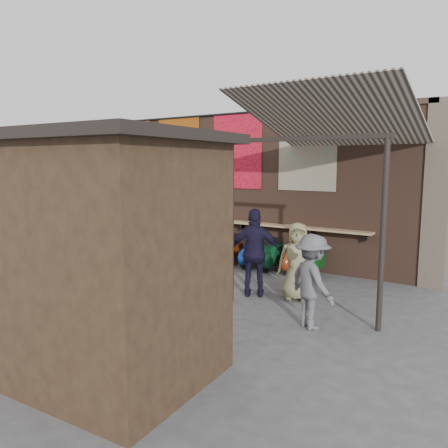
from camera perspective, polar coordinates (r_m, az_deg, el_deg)
name	(u,v)px	position (r m, az deg, el deg)	size (l,w,h in m)	color
ground	(170,278)	(10.34, -7.13, -7.07)	(70.00, 70.00, 0.00)	#474749
brick_wall	(232,188)	(12.18, 1.04, 4.79)	(10.00, 0.40, 4.00)	brown
pier_left	(104,183)	(15.60, -15.34, 5.19)	(0.50, 0.50, 4.00)	#4C4238
pier_right	(437,195)	(10.36, 26.11, 3.44)	(0.50, 0.50, 4.00)	#4C4238
eating_counter	(225,221)	(11.95, 0.07, 0.40)	(8.00, 0.32, 0.05)	#9E7A51
shelf_box	(188,213)	(12.65, -4.79, 1.46)	(0.54, 0.30, 0.25)	white
tapestry_redgold	(132,153)	(14.27, -11.88, 9.09)	(1.50, 0.02, 2.00)	maroon
tapestry_sun	(179,152)	(12.99, -5.90, 9.35)	(1.50, 0.02, 2.00)	orange
tapestry_orange	(237,151)	(11.82, 1.71, 9.54)	(1.50, 0.02, 2.00)	red
tapestry_multi	(307,149)	(10.90, 10.80, 9.54)	(1.50, 0.02, 2.00)	teal
hang_rail	(227,114)	(12.04, 0.46, 14.19)	(0.06, 0.06, 9.50)	black
scooter_stool_0	(152,240)	(13.28, -9.35, -2.08)	(0.36, 0.81, 0.77)	black
scooter_stool_1	(168,243)	(12.91, -7.32, -2.47)	(0.33, 0.74, 0.71)	#165B54
scooter_stool_2	(182,244)	(12.52, -5.56, -2.65)	(0.36, 0.80, 0.76)	#121A44
scooter_stool_3	(197,246)	(12.20, -3.56, -2.89)	(0.36, 0.80, 0.76)	black
scooter_stool_4	(215,249)	(11.89, -1.14, -3.27)	(0.34, 0.76, 0.72)	#B5240D
scooter_stool_5	(231,250)	(11.59, 0.87, -3.40)	(0.37, 0.82, 0.78)	maroon
scooter_stool_6	(250,254)	(11.29, 3.43, -3.94)	(0.33, 0.73, 0.69)	navy
scooter_stool_7	(271,255)	(11.01, 6.20, -4.04)	(0.37, 0.82, 0.78)	#10532E
scooter_stool_8	(293,258)	(10.77, 8.99, -4.44)	(0.36, 0.80, 0.76)	maroon
scooter_stool_9	(314,262)	(10.56, 11.71, -4.85)	(0.34, 0.76, 0.72)	#0B5016
diner_left	(171,229)	(12.73, -7.00, -0.62)	(0.58, 0.38, 1.58)	#7A95B1
diner_right	(189,231)	(12.30, -4.54, -0.93)	(0.76, 0.59, 1.56)	#2B2127
shopper_navy	(255,253)	(8.76, 4.08, -3.78)	(1.04, 0.43, 1.78)	black
shopper_grey	(312,281)	(7.24, 11.42, -7.37)	(1.00, 0.57, 1.55)	#59595E
shopper_tan	(297,261)	(8.65, 9.50, -4.85)	(0.75, 0.49, 1.54)	#857E55
market_stall	(100,262)	(5.65, -15.92, -4.78)	(2.68, 2.01, 2.90)	black
stall_roof	(95,138)	(5.53, -16.52, 10.67)	(3.00, 2.31, 0.12)	black
stall_sign	(152,203)	(6.30, -9.37, 2.71)	(1.20, 0.04, 0.50)	gold
stall_shelf	(154,274)	(6.48, -9.16, -6.52)	(2.22, 0.10, 0.06)	#473321
awning_canvas	(333,118)	(9.03, 14.10, 13.32)	(3.20, 3.40, 0.03)	beige
awning_ledger	(359,106)	(10.57, 17.16, 14.56)	(3.30, 0.08, 0.12)	#33261C
awning_header	(302,138)	(7.60, 10.11, 10.94)	(3.00, 0.08, 0.08)	black
awning_post_left	(232,222)	(8.33, 0.99, 0.23)	(0.09, 0.09, 3.10)	black
awning_post_right	(383,235)	(7.23, 20.04, -1.42)	(0.09, 0.09, 3.10)	black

